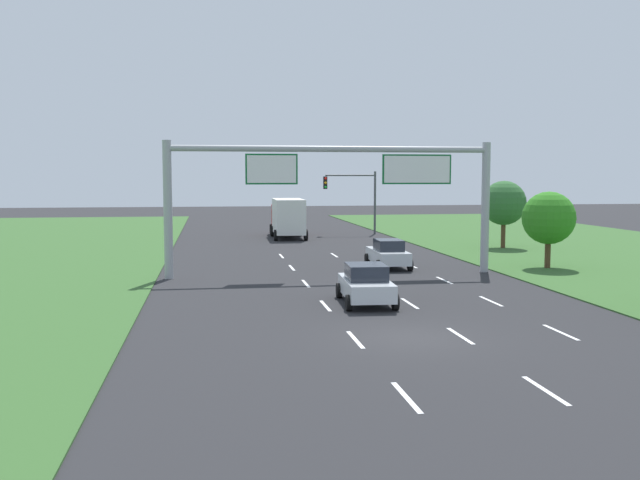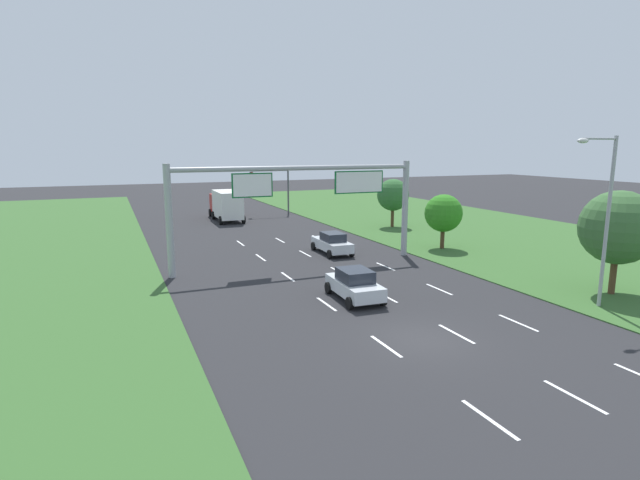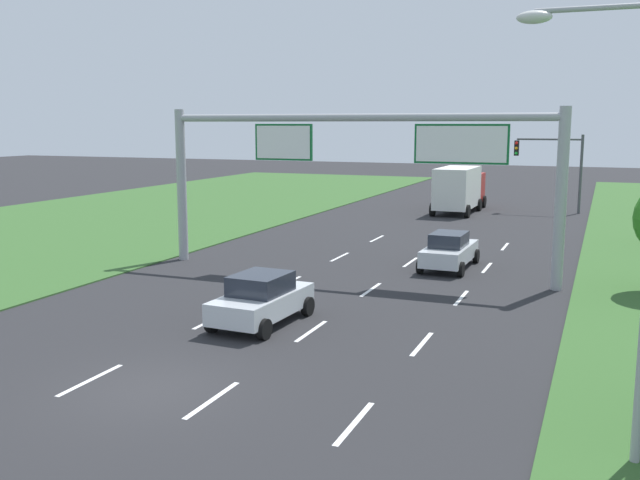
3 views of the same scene
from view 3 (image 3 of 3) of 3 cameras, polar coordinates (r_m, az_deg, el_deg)
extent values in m
plane|color=#262628|center=(18.05, -13.51, -11.55)|extent=(200.00, 200.00, 0.00)
cube|color=white|center=(19.07, -17.88, -10.60)|extent=(0.14, 2.40, 0.01)
cube|color=white|center=(23.74, -8.57, -6.31)|extent=(0.14, 2.40, 0.01)
cube|color=white|center=(28.90, -2.54, -3.39)|extent=(0.14, 2.40, 0.01)
cube|color=white|center=(34.34, 1.60, -1.36)|extent=(0.14, 2.40, 0.01)
cube|color=white|center=(39.94, 4.58, 0.12)|extent=(0.14, 2.40, 0.01)
cube|color=white|center=(17.14, -8.61, -12.52)|extent=(0.14, 2.40, 0.01)
cube|color=white|center=(22.22, -0.70, -7.29)|extent=(0.14, 2.40, 0.01)
cube|color=white|center=(27.68, 4.09, -3.98)|extent=(0.14, 2.40, 0.01)
cube|color=white|center=(33.32, 7.25, -1.76)|extent=(0.14, 2.40, 0.01)
cube|color=white|center=(39.06, 9.49, -0.19)|extent=(0.14, 2.40, 0.01)
cube|color=white|center=(15.78, 2.78, -14.41)|extent=(0.14, 2.40, 0.01)
cube|color=white|center=(21.19, 8.17, -8.22)|extent=(0.14, 2.40, 0.01)
cube|color=white|center=(26.85, 11.24, -4.55)|extent=(0.14, 2.40, 0.01)
cube|color=white|center=(32.63, 13.21, -2.17)|extent=(0.14, 2.40, 0.01)
cube|color=white|center=(38.48, 14.58, -0.50)|extent=(0.14, 2.40, 0.01)
cube|color=silver|center=(22.94, -4.68, -5.07)|extent=(2.00, 4.15, 0.69)
cube|color=#232833|center=(22.74, -4.76, -3.49)|extent=(1.64, 1.99, 0.62)
cylinder|color=black|center=(24.71, -4.82, -4.86)|extent=(0.25, 0.65, 0.64)
cylinder|color=black|center=(23.88, -0.99, -5.32)|extent=(0.25, 0.65, 0.64)
cylinder|color=black|center=(22.27, -8.62, -6.51)|extent=(0.25, 0.65, 0.64)
cylinder|color=black|center=(21.35, -4.49, -7.13)|extent=(0.25, 0.65, 0.64)
cube|color=silver|center=(32.12, 10.31, -1.05)|extent=(1.81, 4.43, 0.69)
cube|color=#232833|center=(31.84, 10.28, 0.04)|extent=(1.46, 1.97, 0.60)
cylinder|color=black|center=(33.95, 9.48, -1.07)|extent=(0.23, 0.64, 0.64)
cylinder|color=black|center=(33.59, 12.38, -1.27)|extent=(0.23, 0.64, 0.64)
cylinder|color=black|center=(30.82, 8.02, -2.08)|extent=(0.23, 0.64, 0.64)
cylinder|color=black|center=(30.42, 11.21, -2.32)|extent=(0.23, 0.64, 0.64)
cube|color=#B21E19|center=(55.70, 11.77, 4.15)|extent=(2.24, 2.14, 2.20)
cube|color=silver|center=(51.80, 10.92, 4.15)|extent=(2.46, 5.58, 2.83)
cylinder|color=black|center=(56.52, 10.71, 3.13)|extent=(0.30, 0.90, 0.90)
cylinder|color=black|center=(56.09, 12.96, 3.01)|extent=(0.30, 0.90, 0.90)
cylinder|color=black|center=(54.31, 10.10, 2.90)|extent=(0.30, 0.90, 0.90)
cylinder|color=black|center=(53.83, 12.62, 2.77)|extent=(0.30, 0.90, 0.90)
cylinder|color=black|center=(50.11, 8.99, 2.41)|extent=(0.30, 0.90, 0.90)
cylinder|color=black|center=(49.59, 11.71, 2.26)|extent=(0.30, 0.90, 0.90)
cylinder|color=#9EA0A5|center=(33.88, -11.01, 4.30)|extent=(0.44, 0.44, 7.00)
cylinder|color=#9EA0A5|center=(28.53, 18.71, 3.07)|extent=(0.44, 0.44, 7.00)
cylinder|color=#9EA0A5|center=(30.04, 2.60, 9.76)|extent=(16.80, 0.32, 0.32)
cube|color=#0C5B28|center=(31.23, -2.93, 7.82)|extent=(2.68, 0.12, 1.57)
cube|color=white|center=(31.17, -2.98, 7.82)|extent=(2.52, 0.01, 1.41)
cube|color=#0C5B28|center=(28.86, 11.21, 7.54)|extent=(3.73, 0.12, 1.57)
cube|color=white|center=(28.80, 11.19, 7.54)|extent=(3.57, 0.01, 1.41)
cylinder|color=#47494F|center=(54.03, 20.13, 4.95)|extent=(0.20, 0.20, 5.60)
cylinder|color=#47494F|center=(54.04, 17.88, 7.68)|extent=(4.50, 0.14, 0.14)
cube|color=black|center=(54.26, 15.46, 7.11)|extent=(0.32, 0.36, 1.10)
sphere|color=red|center=(54.05, 15.45, 7.49)|extent=(0.22, 0.22, 0.22)
sphere|color=orange|center=(54.06, 15.43, 7.10)|extent=(0.22, 0.22, 0.22)
sphere|color=green|center=(54.08, 15.41, 6.71)|extent=(0.22, 0.22, 0.22)
cylinder|color=#9EA0A5|center=(14.02, 21.47, 16.90)|extent=(2.20, 0.10, 0.10)
ellipsoid|color=silver|center=(14.07, 16.77, 16.70)|extent=(0.64, 0.32, 0.24)
camera|label=1|loc=(18.23, -94.52, -4.29)|focal=40.00mm
camera|label=2|loc=(21.88, -76.53, 6.45)|focal=28.00mm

